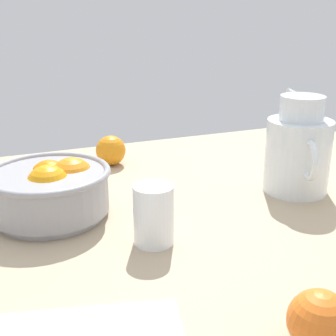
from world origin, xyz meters
TOP-DOWN VIEW (x-y plane):
  - ground_plane at (0.00, 0.00)cm, footprint 132.36×96.88cm
  - fruit_bowl at (-24.07, 7.78)cm, footprint 22.42×22.42cm
  - juice_pitcher at (24.86, 1.38)cm, footprint 13.19×17.75cm
  - juice_glass at (-10.39, -8.91)cm, footprint 6.58×6.58cm
  - loose_orange_0 at (-6.43, 32.04)cm, footprint 7.21×7.21cm
  - loose_orange_2 at (-1.92, -39.11)cm, footprint 7.25×7.25cm

SIDE VIEW (x-z plane):
  - ground_plane at x=0.00cm, z-range -3.00..0.00cm
  - loose_orange_0 at x=-6.43cm, z-range 0.00..7.21cm
  - loose_orange_2 at x=-1.92cm, z-range 0.00..7.25cm
  - juice_glass at x=-10.39cm, z-range -0.71..9.24cm
  - fruit_bowl at x=-24.07cm, z-range -0.01..10.40cm
  - juice_pitcher at x=24.86cm, z-range -2.77..17.89cm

